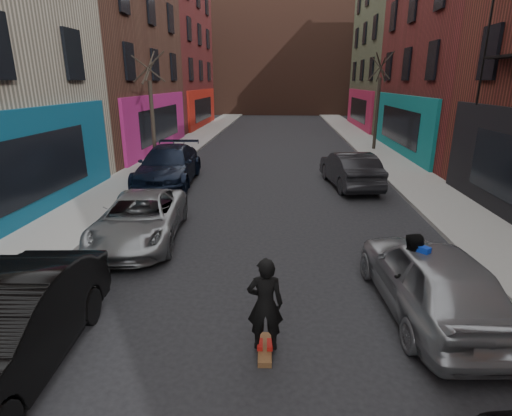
# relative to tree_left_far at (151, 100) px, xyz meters

# --- Properties ---
(sidewalk_left) EXTENTS (2.50, 84.00, 0.13)m
(sidewalk_left) POSITION_rel_tree_left_far_xyz_m (-0.05, 12.00, -3.31)
(sidewalk_left) COLOR gray
(sidewalk_left) RESTS_ON ground
(sidewalk_right) EXTENTS (2.50, 84.00, 0.13)m
(sidewalk_right) POSITION_rel_tree_left_far_xyz_m (12.45, 12.00, -3.31)
(sidewalk_right) COLOR gray
(sidewalk_right) RESTS_ON ground
(building_far) EXTENTS (40.00, 10.00, 14.00)m
(building_far) POSITION_rel_tree_left_far_xyz_m (6.20, 38.00, 3.62)
(building_far) COLOR #47281E
(building_far) RESTS_ON ground
(tree_left_far) EXTENTS (2.00, 2.00, 6.50)m
(tree_left_far) POSITION_rel_tree_left_far_xyz_m (0.00, 0.00, 0.00)
(tree_left_far) COLOR black
(tree_left_far) RESTS_ON sidewalk_left
(tree_right_far) EXTENTS (2.00, 2.00, 6.80)m
(tree_right_far) POSITION_rel_tree_left_far_xyz_m (12.40, 6.00, 0.15)
(tree_right_far) COLOR black
(tree_right_far) RESTS_ON sidewalk_right
(parked_left_mid) EXTENTS (1.97, 4.74, 1.53)m
(parked_left_mid) POSITION_rel_tree_left_far_xyz_m (2.50, -15.31, -2.62)
(parked_left_mid) COLOR black
(parked_left_mid) RESTS_ON ground
(parked_left_far) EXTENTS (2.60, 4.81, 1.28)m
(parked_left_far) POSITION_rel_tree_left_far_xyz_m (2.65, -9.80, -2.74)
(parked_left_far) COLOR gray
(parked_left_far) RESTS_ON ground
(parked_left_end) EXTENTS (2.58, 5.65, 1.60)m
(parked_left_end) POSITION_rel_tree_left_far_xyz_m (1.67, -3.44, -2.58)
(parked_left_end) COLOR black
(parked_left_end) RESTS_ON ground
(parked_right_far) EXTENTS (2.07, 4.45, 1.48)m
(parked_right_far) POSITION_rel_tree_left_far_xyz_m (9.40, -13.09, -2.64)
(parked_right_far) COLOR gray
(parked_right_far) RESTS_ON ground
(parked_right_end) EXTENTS (2.17, 4.67, 1.48)m
(parked_right_end) POSITION_rel_tree_left_far_xyz_m (9.40, -3.35, -2.64)
(parked_right_end) COLOR black
(parked_right_end) RESTS_ON ground
(skateboard) EXTENTS (0.25, 0.81, 0.10)m
(skateboard) POSITION_rel_tree_left_far_xyz_m (6.34, -14.48, -3.33)
(skateboard) COLOR brown
(skateboard) RESTS_ON ground
(skateboarder) EXTENTS (0.60, 0.41, 1.60)m
(skateboarder) POSITION_rel_tree_left_far_xyz_m (6.34, -14.48, -2.48)
(skateboarder) COLOR black
(skateboarder) RESTS_ON skateboard
(pedestrian) EXTENTS (1.00, 0.99, 1.63)m
(pedestrian) POSITION_rel_tree_left_far_xyz_m (8.98, -13.13, -2.56)
(pedestrian) COLOR black
(pedestrian) RESTS_ON ground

